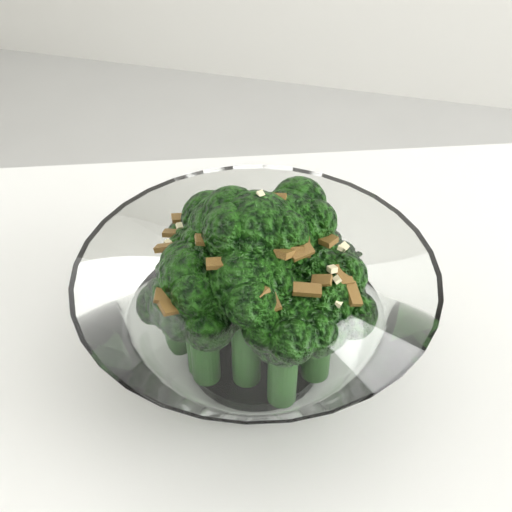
# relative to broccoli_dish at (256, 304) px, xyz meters

# --- Properties ---
(broccoli_dish) EXTENTS (0.20, 0.20, 0.13)m
(broccoli_dish) POSITION_rel_broccoli_dish_xyz_m (0.00, 0.00, 0.00)
(broccoli_dish) COLOR white
(broccoli_dish) RESTS_ON table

